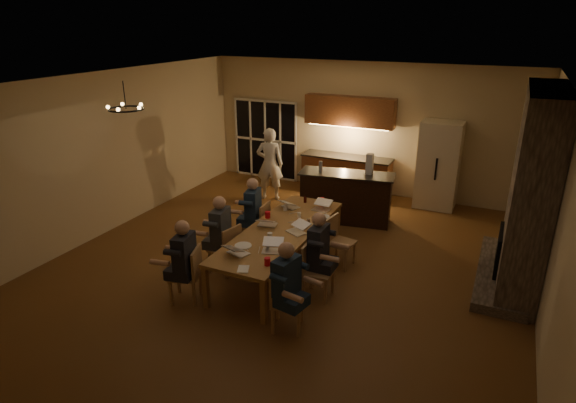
# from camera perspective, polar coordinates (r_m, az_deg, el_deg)

# --- Properties ---
(floor) EXTENTS (9.00, 9.00, 0.00)m
(floor) POSITION_cam_1_polar(r_m,az_deg,el_deg) (8.62, -0.26, -7.75)
(floor) COLOR brown
(floor) RESTS_ON ground
(back_wall) EXTENTS (8.00, 0.04, 3.20)m
(back_wall) POSITION_cam_1_polar(r_m,az_deg,el_deg) (12.08, 8.98, 8.54)
(back_wall) COLOR #C3B08A
(back_wall) RESTS_ON ground
(left_wall) EXTENTS (0.04, 9.00, 3.20)m
(left_wall) POSITION_cam_1_polar(r_m,az_deg,el_deg) (10.29, -21.08, 5.22)
(left_wall) COLOR #C3B08A
(left_wall) RESTS_ON ground
(right_wall) EXTENTS (0.04, 9.00, 3.20)m
(right_wall) POSITION_cam_1_polar(r_m,az_deg,el_deg) (7.35, 29.43, -2.13)
(right_wall) COLOR #C3B08A
(right_wall) RESTS_ON ground
(ceiling) EXTENTS (8.00, 9.00, 0.04)m
(ceiling) POSITION_cam_1_polar(r_m,az_deg,el_deg) (7.62, -0.30, 14.01)
(ceiling) COLOR white
(ceiling) RESTS_ON back_wall
(french_doors) EXTENTS (1.86, 0.08, 2.10)m
(french_doors) POSITION_cam_1_polar(r_m,az_deg,el_deg) (13.14, -2.65, 7.30)
(french_doors) COLOR black
(french_doors) RESTS_ON ground
(fireplace) EXTENTS (0.58, 2.50, 3.20)m
(fireplace) POSITION_cam_1_polar(r_m,az_deg,el_deg) (8.45, 26.90, 1.11)
(fireplace) COLOR #6D6056
(fireplace) RESTS_ON ground
(kitchenette) EXTENTS (2.24, 0.68, 2.40)m
(kitchenette) POSITION_cam_1_polar(r_m,az_deg,el_deg) (11.96, 7.05, 6.54)
(kitchenette) COLOR brown
(kitchenette) RESTS_ON ground
(refrigerator) EXTENTS (0.90, 0.68, 2.00)m
(refrigerator) POSITION_cam_1_polar(r_m,az_deg,el_deg) (11.51, 17.40, 4.13)
(refrigerator) COLOR beige
(refrigerator) RESTS_ON ground
(dining_table) EXTENTS (1.10, 3.28, 0.75)m
(dining_table) POSITION_cam_1_polar(r_m,az_deg,el_deg) (8.41, -0.88, -5.67)
(dining_table) COLOR #A26E40
(dining_table) RESTS_ON ground
(bar_island) EXTENTS (2.07, 0.99, 1.08)m
(bar_island) POSITION_cam_1_polar(r_m,az_deg,el_deg) (10.39, 6.87, 0.50)
(bar_island) COLOR black
(bar_island) RESTS_ON ground
(chair_left_near) EXTENTS (0.56, 0.56, 0.89)m
(chair_left_near) POSITION_cam_1_polar(r_m,az_deg,el_deg) (7.65, -12.12, -8.44)
(chair_left_near) COLOR tan
(chair_left_near) RESTS_ON ground
(chair_left_mid) EXTENTS (0.52, 0.52, 0.89)m
(chair_left_mid) POSITION_cam_1_polar(r_m,az_deg,el_deg) (8.34, -7.58, -5.57)
(chair_left_mid) COLOR tan
(chair_left_mid) RESTS_ON ground
(chair_left_far) EXTENTS (0.47, 0.47, 0.89)m
(chair_left_far) POSITION_cam_1_polar(r_m,az_deg,el_deg) (9.23, -3.84, -2.73)
(chair_left_far) COLOR tan
(chair_left_far) RESTS_ON ground
(chair_right_near) EXTENTS (0.54, 0.54, 0.89)m
(chair_right_near) POSITION_cam_1_polar(r_m,az_deg,el_deg) (6.85, -0.02, -11.69)
(chair_right_near) COLOR tan
(chair_right_near) RESTS_ON ground
(chair_right_mid) EXTENTS (0.45, 0.45, 0.89)m
(chair_right_mid) POSITION_cam_1_polar(r_m,az_deg,el_deg) (7.60, 3.66, -8.22)
(chair_right_mid) COLOR tan
(chair_right_mid) RESTS_ON ground
(chair_right_far) EXTENTS (0.50, 0.50, 0.89)m
(chair_right_far) POSITION_cam_1_polar(r_m,az_deg,el_deg) (8.54, 6.32, -4.82)
(chair_right_far) COLOR tan
(chair_right_far) RESTS_ON ground
(person_left_near) EXTENTS (0.70, 0.70, 1.38)m
(person_left_near) POSITION_cam_1_polar(r_m,az_deg,el_deg) (7.46, -12.10, -7.12)
(person_left_near) COLOR #202129
(person_left_near) RESTS_ON ground
(person_right_near) EXTENTS (0.70, 0.70, 1.38)m
(person_right_near) POSITION_cam_1_polar(r_m,az_deg,el_deg) (6.66, -0.21, -10.26)
(person_right_near) COLOR #1C2E46
(person_right_near) RESTS_ON ground
(person_left_mid) EXTENTS (0.68, 0.68, 1.38)m
(person_left_mid) POSITION_cam_1_polar(r_m,az_deg,el_deg) (8.28, -7.95, -3.89)
(person_left_mid) COLOR #3A3F45
(person_left_mid) RESTS_ON ground
(person_right_mid) EXTENTS (0.60, 0.60, 1.38)m
(person_right_mid) POSITION_cam_1_polar(r_m,az_deg,el_deg) (7.58, 3.60, -6.17)
(person_right_mid) COLOR #202129
(person_right_mid) RESTS_ON ground
(person_left_far) EXTENTS (0.71, 0.71, 1.38)m
(person_left_far) POSITION_cam_1_polar(r_m,az_deg,el_deg) (9.12, -4.14, -1.35)
(person_left_far) COLOR #1C2E46
(person_left_far) RESTS_ON ground
(standing_person) EXTENTS (0.74, 0.59, 1.75)m
(standing_person) POSITION_cam_1_polar(r_m,az_deg,el_deg) (11.54, -2.18, 4.48)
(standing_person) COLOR silver
(standing_person) RESTS_ON ground
(chandelier) EXTENTS (0.59, 0.59, 0.03)m
(chandelier) POSITION_cam_1_polar(r_m,az_deg,el_deg) (8.41, -18.65, 10.35)
(chandelier) COLOR black
(chandelier) RESTS_ON ceiling
(laptop_a) EXTENTS (0.39, 0.36, 0.23)m
(laptop_a) POSITION_cam_1_polar(r_m,az_deg,el_deg) (7.43, -5.93, -5.35)
(laptop_a) COLOR silver
(laptop_a) RESTS_ON dining_table
(laptop_b) EXTENTS (0.39, 0.37, 0.23)m
(laptop_b) POSITION_cam_1_polar(r_m,az_deg,el_deg) (7.45, -1.86, -5.18)
(laptop_b) COLOR silver
(laptop_b) RESTS_ON dining_table
(laptop_c) EXTENTS (0.37, 0.34, 0.23)m
(laptop_c) POSITION_cam_1_polar(r_m,az_deg,el_deg) (8.39, -2.45, -2.09)
(laptop_c) COLOR silver
(laptop_c) RESTS_ON dining_table
(laptop_d) EXTENTS (0.41, 0.40, 0.23)m
(laptop_d) POSITION_cam_1_polar(r_m,az_deg,el_deg) (8.09, 0.97, -2.97)
(laptop_d) COLOR silver
(laptop_d) RESTS_ON dining_table
(laptop_e) EXTENTS (0.40, 0.38, 0.23)m
(laptop_e) POSITION_cam_1_polar(r_m,az_deg,el_deg) (9.16, 0.31, -0.02)
(laptop_e) COLOR silver
(laptop_e) RESTS_ON dining_table
(laptop_f) EXTENTS (0.34, 0.30, 0.23)m
(laptop_f) POSITION_cam_1_polar(r_m,az_deg,el_deg) (9.05, 3.95, -0.35)
(laptop_f) COLOR silver
(laptop_f) RESTS_ON dining_table
(mug_front) EXTENTS (0.08, 0.08, 0.10)m
(mug_front) POSITION_cam_1_polar(r_m,az_deg,el_deg) (7.90, -2.17, -4.08)
(mug_front) COLOR white
(mug_front) RESTS_ON dining_table
(mug_mid) EXTENTS (0.07, 0.07, 0.10)m
(mug_mid) POSITION_cam_1_polar(r_m,az_deg,el_deg) (8.71, 1.33, -1.62)
(mug_mid) COLOR white
(mug_mid) RESTS_ON dining_table
(mug_back) EXTENTS (0.09, 0.09, 0.10)m
(mug_back) POSITION_cam_1_polar(r_m,az_deg,el_deg) (9.04, -0.31, -0.74)
(mug_back) COLOR white
(mug_back) RESTS_ON dining_table
(redcup_near) EXTENTS (0.09, 0.09, 0.12)m
(redcup_near) POSITION_cam_1_polar(r_m,az_deg,el_deg) (7.08, -2.46, -7.13)
(redcup_near) COLOR red
(redcup_near) RESTS_ON dining_table
(redcup_mid) EXTENTS (0.10, 0.10, 0.12)m
(redcup_mid) POSITION_cam_1_polar(r_m,az_deg,el_deg) (8.71, -2.43, -1.57)
(redcup_mid) COLOR red
(redcup_mid) RESTS_ON dining_table
(redcup_far) EXTENTS (0.09, 0.09, 0.12)m
(redcup_far) POSITION_cam_1_polar(r_m,az_deg,el_deg) (9.38, 4.04, 0.10)
(redcup_far) COLOR red
(redcup_far) RESTS_ON dining_table
(can_silver) EXTENTS (0.07, 0.07, 0.12)m
(can_silver) POSITION_cam_1_polar(r_m,az_deg,el_deg) (7.62, -2.43, -4.99)
(can_silver) COLOR #B2B2B7
(can_silver) RESTS_ON dining_table
(can_cola) EXTENTS (0.06, 0.06, 0.12)m
(can_cola) POSITION_cam_1_polar(r_m,az_deg,el_deg) (9.43, 2.05, 0.24)
(can_cola) COLOR #3F0F0C
(can_cola) RESTS_ON dining_table
(can_right) EXTENTS (0.06, 0.06, 0.12)m
(can_right) POSITION_cam_1_polar(r_m,az_deg,el_deg) (8.39, 2.44, -2.46)
(can_right) COLOR #B2B2B7
(can_right) RESTS_ON dining_table
(plate_near) EXTENTS (0.24, 0.24, 0.02)m
(plate_near) POSITION_cam_1_polar(r_m,az_deg,el_deg) (7.59, -0.18, -5.50)
(plate_near) COLOR white
(plate_near) RESTS_ON dining_table
(plate_left) EXTENTS (0.27, 0.27, 0.02)m
(plate_left) POSITION_cam_1_polar(r_m,az_deg,el_deg) (7.69, -5.35, -5.24)
(plate_left) COLOR white
(plate_left) RESTS_ON dining_table
(plate_far) EXTENTS (0.23, 0.23, 0.02)m
(plate_far) POSITION_cam_1_polar(r_m,az_deg,el_deg) (8.76, 4.25, -1.82)
(plate_far) COLOR white
(plate_far) RESTS_ON dining_table
(notepad) EXTENTS (0.23, 0.27, 0.01)m
(notepad) POSITION_cam_1_polar(r_m,az_deg,el_deg) (7.02, -5.33, -7.98)
(notepad) COLOR white
(notepad) RESTS_ON dining_table
(bar_bottle) EXTENTS (0.08, 0.08, 0.24)m
(bar_bottle) POSITION_cam_1_polar(r_m,az_deg,el_deg) (10.21, 3.88, 4.14)
(bar_bottle) COLOR #99999E
(bar_bottle) RESTS_ON bar_island
(bar_blender) EXTENTS (0.14, 0.14, 0.43)m
(bar_blender) POSITION_cam_1_polar(r_m,az_deg,el_deg) (10.17, 9.65, 4.40)
(bar_blender) COLOR silver
(bar_blender) RESTS_ON bar_island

